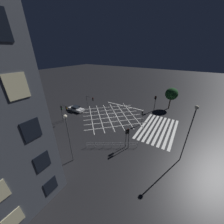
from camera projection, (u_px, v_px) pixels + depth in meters
name	position (u px, v px, depth m)	size (l,w,h in m)	color
ground_plane	(112.00, 115.00, 32.42)	(200.00, 200.00, 0.00)	black
road_markings	(139.00, 122.00, 29.18)	(17.96, 24.06, 0.01)	silver
traffic_light_nw_cross	(64.00, 110.00, 28.33)	(0.36, 2.16, 4.23)	#424244
traffic_light_sw_cross	(128.00, 134.00, 20.31)	(0.36, 0.39, 4.02)	#424244
traffic_light_sw_main	(126.00, 134.00, 20.76)	(0.39, 0.36, 3.64)	#424244
traffic_light_se_main	(155.00, 100.00, 33.43)	(0.39, 0.36, 4.38)	#424244
traffic_light_nw_main	(62.00, 111.00, 28.28)	(0.39, 0.36, 4.06)	#424244
traffic_light_median_south	(142.00, 115.00, 27.58)	(0.36, 0.39, 3.25)	#424244
traffic_light_median_north	(90.00, 100.00, 34.29)	(0.36, 2.58, 3.95)	#424244
traffic_light_se_cross	(155.00, 100.00, 33.65)	(0.36, 0.39, 4.32)	#424244
street_lamp_east	(191.00, 125.00, 16.49)	(0.50, 0.50, 9.09)	#424244
street_lamp_west	(68.00, 131.00, 16.79)	(0.48, 0.48, 7.87)	#424244
street_tree_near	(37.00, 105.00, 28.27)	(2.95, 2.95, 5.51)	brown
street_tree_far	(172.00, 94.00, 34.43)	(3.37, 3.37, 6.07)	brown
waiting_car	(76.00, 109.00, 34.56)	(1.82, 4.55, 1.38)	silver
pedestrian_railing	(112.00, 144.00, 21.40)	(4.69, 7.48, 1.05)	#9EA0A5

